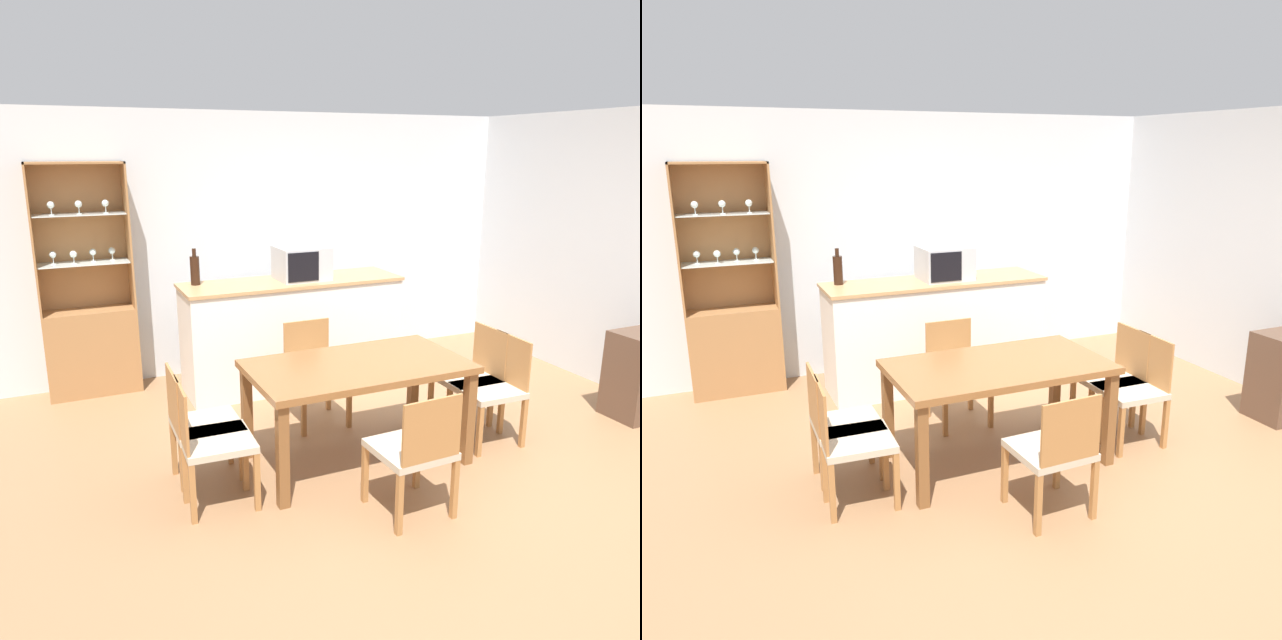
{
  "view_description": "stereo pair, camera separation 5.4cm",
  "coord_description": "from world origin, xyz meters",
  "views": [
    {
      "loc": [
        -2.22,
        -3.4,
        2.19
      ],
      "look_at": [
        -0.22,
        1.09,
        0.85
      ],
      "focal_mm": 35.0,
      "sensor_mm": 36.0,
      "label": 1
    },
    {
      "loc": [
        -2.17,
        -3.42,
        2.19
      ],
      "look_at": [
        -0.22,
        1.09,
        0.85
      ],
      "focal_mm": 35.0,
      "sensor_mm": 36.0,
      "label": 2
    }
  ],
  "objects": [
    {
      "name": "ground_plane",
      "position": [
        0.0,
        0.0,
        0.0
      ],
      "size": [
        18.0,
        18.0,
        0.0
      ],
      "primitive_type": "plane",
      "color": "#936B47"
    },
    {
      "name": "kitchen_counter",
      "position": [
        -0.14,
        1.91,
        0.51
      ],
      "size": [
        2.07,
        0.62,
        1.02
      ],
      "color": "white",
      "rests_on": "ground_plane"
    },
    {
      "name": "dining_chair_side_right_near",
      "position": [
        0.8,
        0.14,
        0.43
      ],
      "size": [
        0.45,
        0.45,
        0.82
      ],
      "rotation": [
        0.0,
        0.0,
        1.54
      ],
      "color": "#C1B299",
      "rests_on": "ground_plane"
    },
    {
      "name": "microwave",
      "position": [
        -0.04,
        1.91,
        1.17
      ],
      "size": [
        0.47,
        0.4,
        0.31
      ],
      "color": "#B7BABF",
      "rests_on": "kitchen_counter"
    },
    {
      "name": "wall_back",
      "position": [
        0.0,
        2.63,
        1.27
      ],
      "size": [
        6.8,
        0.06,
        2.55
      ],
      "color": "silver",
      "rests_on": "ground_plane"
    },
    {
      "name": "dining_chair_side_right_far",
      "position": [
        0.8,
        0.39,
        0.43
      ],
      "size": [
        0.44,
        0.44,
        0.82
      ],
      "rotation": [
        0.0,
        0.0,
        1.56
      ],
      "color": "#C1B299",
      "rests_on": "ground_plane"
    },
    {
      "name": "wine_bottle",
      "position": [
        -1.01,
        2.07,
        1.15
      ],
      "size": [
        0.08,
        0.08,
        0.33
      ],
      "color": "black",
      "rests_on": "kitchen_counter"
    },
    {
      "name": "dining_chair_side_left_far",
      "position": [
        -1.4,
        0.4,
        0.43
      ],
      "size": [
        0.45,
        0.45,
        0.82
      ],
      "rotation": [
        0.0,
        0.0,
        -1.59
      ],
      "color": "#C1B299",
      "rests_on": "ground_plane"
    },
    {
      "name": "display_cabinet",
      "position": [
        -1.91,
        2.45,
        0.59
      ],
      "size": [
        0.81,
        0.33,
        2.09
      ],
      "color": "#A37042",
      "rests_on": "ground_plane"
    },
    {
      "name": "dining_chair_head_far",
      "position": [
        -0.3,
        1.03,
        0.43
      ],
      "size": [
        0.44,
        0.44,
        0.82
      ],
      "rotation": [
        0.0,
        0.0,
        3.15
      ],
      "color": "#C1B299",
      "rests_on": "ground_plane"
    },
    {
      "name": "dining_chair_head_near",
      "position": [
        -0.3,
        -0.49,
        0.43
      ],
      "size": [
        0.45,
        0.45,
        0.82
      ],
      "rotation": [
        0.0,
        0.0,
        0.04
      ],
      "color": "#C1B299",
      "rests_on": "ground_plane"
    },
    {
      "name": "dining_table",
      "position": [
        -0.3,
        0.27,
        0.65
      ],
      "size": [
        1.53,
        0.85,
        0.75
      ],
      "color": "brown",
      "rests_on": "ground_plane"
    },
    {
      "name": "dining_chair_side_left_near",
      "position": [
        -1.4,
        0.14,
        0.43
      ],
      "size": [
        0.46,
        0.46,
        0.82
      ],
      "rotation": [
        0.0,
        0.0,
        -1.62
      ],
      "color": "#C1B299",
      "rests_on": "ground_plane"
    }
  ]
}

